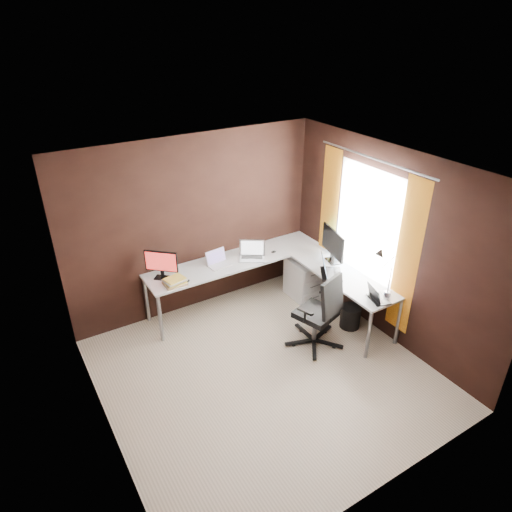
{
  "coord_description": "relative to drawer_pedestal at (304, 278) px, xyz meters",
  "views": [
    {
      "loc": [
        -2.26,
        -3.48,
        3.83
      ],
      "look_at": [
        0.46,
        0.95,
        1.04
      ],
      "focal_mm": 32.0,
      "sensor_mm": 36.0,
      "label": 1
    }
  ],
  "objects": [
    {
      "name": "laptop_silver",
      "position": [
        -0.74,
        0.28,
        0.48
      ],
      "size": [
        0.45,
        0.42,
        0.24
      ],
      "rotation": [
        0.0,
        0.0,
        -0.58
      ],
      "color": "silver",
      "rests_on": "desk"
    },
    {
      "name": "mouse_left",
      "position": [
        -1.81,
        0.15,
        0.45
      ],
      "size": [
        0.09,
        0.08,
        0.03
      ],
      "primitive_type": "ellipsoid",
      "rotation": [
        0.0,
        0.0,
        -0.41
      ],
      "color": "black",
      "rests_on": "desk"
    },
    {
      "name": "drawer_pedestal",
      "position": [
        0.0,
        0.0,
        0.0
      ],
      "size": [
        0.42,
        0.5,
        0.6
      ],
      "primitive_type": "cube",
      "color": "white",
      "rests_on": "ground"
    },
    {
      "name": "monitor_right",
      "position": [
        0.15,
        -0.41,
        0.71
      ],
      "size": [
        0.2,
        0.59,
        0.49
      ],
      "rotation": [
        0.0,
        0.0,
        1.34
      ],
      "color": "black",
      "rests_on": "desk"
    },
    {
      "name": "laptop_black_big",
      "position": [
        -0.12,
        -0.66,
        0.48
      ],
      "size": [
        0.44,
        0.47,
        0.25
      ],
      "rotation": [
        0.0,
        0.0,
        0.97
      ],
      "color": "black",
      "rests_on": "desk"
    },
    {
      "name": "laptop_white",
      "position": [
        -1.25,
        0.35,
        0.48
      ],
      "size": [
        0.33,
        0.25,
        0.21
      ],
      "rotation": [
        0.0,
        0.0,
        0.12
      ],
      "color": "white",
      "rests_on": "desk"
    },
    {
      "name": "desk",
      "position": [
        -0.59,
        -0.11,
        0.38
      ],
      "size": [
        2.65,
        2.25,
        0.73
      ],
      "color": "white",
      "rests_on": "ground"
    },
    {
      "name": "book_stack",
      "position": [
        -1.96,
        0.18,
        0.47
      ],
      "size": [
        0.29,
        0.25,
        0.09
      ],
      "rotation": [
        0.0,
        0.0,
        0.11
      ],
      "color": "tan",
      "rests_on": "desk"
    },
    {
      "name": "room",
      "position": [
        -1.09,
        -1.08,
        0.98
      ],
      "size": [
        3.6,
        3.6,
        2.5
      ],
      "color": "beige",
      "rests_on": "ground"
    },
    {
      "name": "monitor_left",
      "position": [
        -2.04,
        0.42,
        0.65
      ],
      "size": [
        0.34,
        0.32,
        0.39
      ],
      "rotation": [
        0.0,
        0.0,
        -0.74
      ],
      "color": "black",
      "rests_on": "desk"
    },
    {
      "name": "office_chair",
      "position": [
        -0.55,
        -1.03,
        0.01
      ],
      "size": [
        0.59,
        0.62,
        1.05
      ],
      "rotation": [
        0.0,
        0.0,
        0.31
      ],
      "color": "black",
      "rests_on": "ground"
    },
    {
      "name": "desk_lamp",
      "position": [
        0.1,
        -1.38,
        0.82
      ],
      "size": [
        0.2,
        0.23,
        0.62
      ],
      "rotation": [
        0.0,
        0.0,
        0.2
      ],
      "color": "slate",
      "rests_on": "desk"
    },
    {
      "name": "wastebasket",
      "position": [
        0.07,
        -0.97,
        -0.14
      ],
      "size": [
        0.32,
        0.32,
        0.32
      ],
      "primitive_type": "cylinder",
      "rotation": [
        0.0,
        0.0,
        0.17
      ],
      "color": "black",
      "rests_on": "ground"
    },
    {
      "name": "mouse_corner",
      "position": [
        -0.4,
        0.24,
        0.45
      ],
      "size": [
        0.09,
        0.07,
        0.03
      ],
      "primitive_type": "ellipsoid",
      "rotation": [
        0.0,
        0.0,
        -0.28
      ],
      "color": "black",
      "rests_on": "desk"
    },
    {
      "name": "laptop_black_small",
      "position": [
        -0.0,
        -1.44,
        0.47
      ],
      "size": [
        0.27,
        0.33,
        0.19
      ],
      "rotation": [
        0.0,
        0.0,
        1.29
      ],
      "color": "black",
      "rests_on": "desk"
    }
  ]
}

